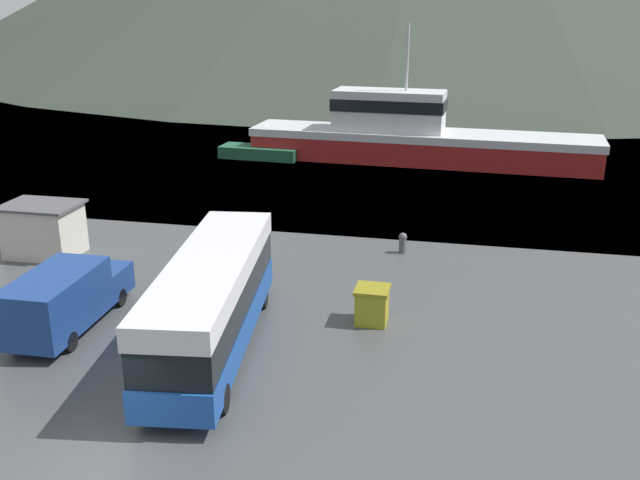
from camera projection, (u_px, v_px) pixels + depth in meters
ground_plane at (100, 465)px, 18.51m from camera, size 400.00×400.00×0.00m
water_surface at (434, 54)px, 147.51m from camera, size 240.00×240.00×0.00m
tour_bus at (212, 300)px, 23.84m from camera, size 3.81×10.86×3.38m
delivery_van at (65, 297)px, 25.69m from camera, size 2.28×6.23×2.33m
fishing_boat at (414, 136)px, 51.60m from camera, size 25.21×5.81×9.68m
storage_bin at (372, 305)px, 26.36m from camera, size 1.24×1.26×1.38m
dock_kiosk at (44, 229)px, 33.07m from camera, size 3.43×2.54×2.48m
small_boat at (260, 152)px, 53.13m from camera, size 6.05×2.52×0.88m
mooring_bollard at (403, 242)px, 33.55m from camera, size 0.39×0.39×0.99m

